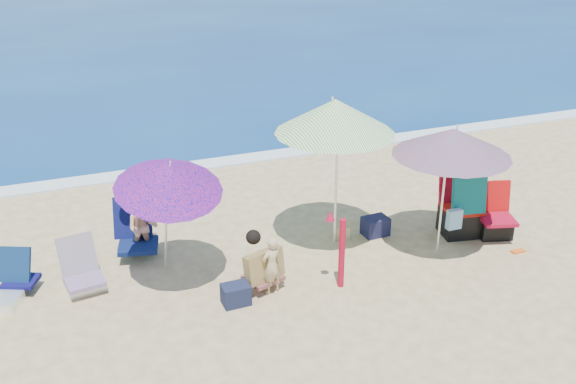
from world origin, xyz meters
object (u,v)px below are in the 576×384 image
object	(u,v)px
chair_navy	(9,288)
person_center	(267,264)
umbrella_striped	(335,116)
chair_rainbow	(83,276)
umbrella_blue	(169,176)
camp_chair_left	(494,221)
umbrella_turquoise	(452,142)
furled_umbrella	(340,246)
person_left	(140,227)
camp_chair_right	(461,212)

from	to	relation	value
chair_navy	person_center	bearing A→B (deg)	-17.74
umbrella_striped	chair_rainbow	size ratio (longest dim) A/B	3.20
umbrella_striped	umbrella_blue	bearing A→B (deg)	-173.21
umbrella_striped	camp_chair_left	xyz separation A→B (m)	(2.48, -0.73, -1.78)
person_center	umbrella_blue	bearing A→B (deg)	149.63
umbrella_turquoise	camp_chair_left	size ratio (longest dim) A/B	2.49
umbrella_striped	camp_chair_left	bearing A→B (deg)	-16.45
furled_umbrella	umbrella_blue	bearing A→B (deg)	156.67
furled_umbrella	person_left	bearing A→B (deg)	142.15
umbrella_turquoise	person_left	bearing A→B (deg)	161.28
furled_umbrella	chair_navy	size ratio (longest dim) A/B	1.36
chair_rainbow	person_left	bearing A→B (deg)	34.49
camp_chair_left	umbrella_striped	bearing A→B (deg)	163.55
camp_chair_right	person_center	distance (m)	3.43
camp_chair_left	chair_navy	bearing A→B (deg)	173.32
umbrella_turquoise	person_center	world-z (taller)	umbrella_turquoise
chair_navy	umbrella_blue	bearing A→B (deg)	-10.50
umbrella_striped	camp_chair_right	bearing A→B (deg)	-14.04
umbrella_blue	umbrella_striped	bearing A→B (deg)	6.79
umbrella_blue	camp_chair_left	xyz separation A→B (m)	(4.98, -0.44, -1.35)
person_center	person_left	xyz separation A→B (m)	(-1.42, 1.61, 0.06)
umbrella_striped	chair_navy	world-z (taller)	umbrella_striped
umbrella_turquoise	camp_chair_right	world-z (taller)	umbrella_turquoise
furled_umbrella	person_center	xyz separation A→B (m)	(-0.96, 0.24, -0.21)
umbrella_turquoise	camp_chair_right	size ratio (longest dim) A/B	2.04
umbrella_turquoise	chair_rainbow	xyz separation A→B (m)	(-5.21, 0.84, -1.54)
chair_rainbow	furled_umbrella	bearing A→B (deg)	-20.48
furled_umbrella	chair_navy	bearing A→B (deg)	163.05
chair_navy	umbrella_striped	bearing A→B (deg)	-1.29
umbrella_turquoise	camp_chair_left	distance (m)	1.77
umbrella_striped	person_center	bearing A→B (deg)	-145.98
chair_navy	umbrella_turquoise	bearing A→B (deg)	-8.31
camp_chair_right	person_left	distance (m)	4.96
umbrella_striped	furled_umbrella	xyz separation A→B (m)	(-0.44, -1.19, -1.42)
umbrella_striped	umbrella_blue	size ratio (longest dim) A/B	1.19
chair_navy	furled_umbrella	bearing A→B (deg)	-16.95
camp_chair_left	umbrella_blue	bearing A→B (deg)	175.00
umbrella_turquoise	umbrella_blue	bearing A→B (deg)	172.89
umbrella_striped	chair_navy	size ratio (longest dim) A/B	2.79
furled_umbrella	person_left	distance (m)	3.02
umbrella_striped	chair_navy	xyz separation A→B (m)	(-4.68, 0.11, -1.89)
umbrella_blue	person_left	xyz separation A→B (m)	(-0.32, 0.96, -1.14)
umbrella_striped	person_left	bearing A→B (deg)	166.75
umbrella_blue	furled_umbrella	world-z (taller)	umbrella_blue
umbrella_blue	chair_navy	bearing A→B (deg)	169.50
furled_umbrella	umbrella_turquoise	bearing A→B (deg)	11.49
chair_rainbow	umbrella_turquoise	bearing A→B (deg)	-9.12
umbrella_turquoise	chair_navy	size ratio (longest dim) A/B	2.63
person_left	chair_navy	bearing A→B (deg)	-163.24
umbrella_blue	camp_chair_right	xyz separation A→B (m)	(4.50, -0.20, -1.22)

